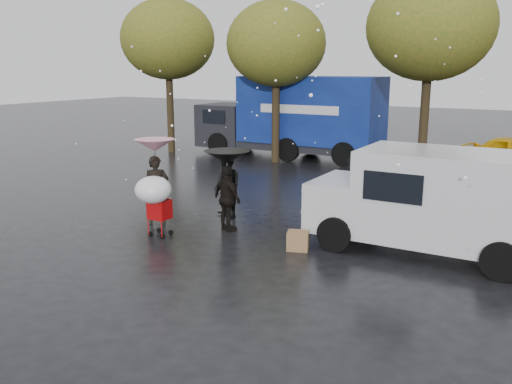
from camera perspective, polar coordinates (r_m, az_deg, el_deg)
The scene contains 13 objects.
ground at distance 12.66m, azimuth -5.24°, elevation -4.91°, with size 90.00×90.00×0.00m, color black.
person_pink at distance 13.83m, azimuth -10.42°, elevation 0.19°, with size 0.63×0.41×1.73m, color black.
person_middle at distance 14.21m, azimuth -3.05°, elevation 0.61°, with size 0.81×0.63×1.67m, color black.
person_black at distance 13.02m, azimuth -3.03°, elevation -0.68°, with size 0.94×0.39×1.61m, color black.
umbrella_pink at distance 13.63m, azimuth -10.62°, elevation 4.85°, with size 0.99×0.99×2.16m.
umbrella_black at distance 12.82m, azimuth -3.08°, elevation 3.69°, with size 1.10×1.10×1.96m.
vendor_cart at distance 12.83m, azimuth 8.84°, elevation -1.40°, with size 1.52×0.80×1.27m.
shopping_cart at distance 12.63m, azimuth -10.66°, elevation -0.12°, with size 0.84×0.84×1.46m.
white_van at distance 12.01m, azimuth 18.22°, elevation -0.77°, with size 4.91×2.18×2.20m.
blue_truck at distance 23.86m, azimuth 3.95°, elevation 7.89°, with size 8.30×2.60×3.50m.
box_ground_near at distance 11.84m, azimuth 4.44°, elevation -5.13°, with size 0.46×0.37×0.41m, color olive.
box_ground_far at distance 13.24m, azimuth 10.59°, elevation -3.53°, with size 0.43×0.33×0.33m, color olive.
tree_row at distance 21.20m, azimuth 9.71°, elevation 15.93°, with size 21.60×4.40×7.12m.
Camera 1 is at (6.99, -9.81, 3.89)m, focal length 38.00 mm.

